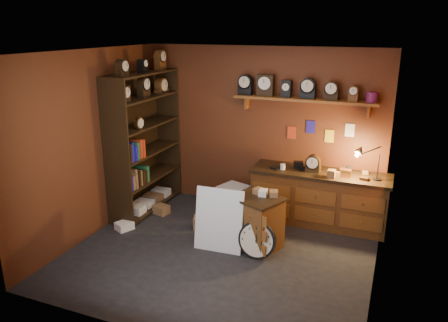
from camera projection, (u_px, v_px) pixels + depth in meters
floor at (221, 253)px, 6.02m from camera, size 4.00×4.00×0.00m
room_shell at (227, 130)px, 5.59m from camera, size 4.02×3.62×2.71m
shelving_unit at (143, 137)px, 7.16m from camera, size 0.47×1.60×2.58m
workbench at (319, 195)px, 6.81m from camera, size 2.11×0.66×1.36m
low_cabinet at (257, 220)px, 6.09m from camera, size 0.82×0.77×0.83m
big_round_clock at (257, 240)px, 5.85m from camera, size 0.52×0.17×0.52m
white_panel at (219, 249)px, 6.14m from camera, size 0.69×0.22×0.90m
mini_fridge at (233, 199)px, 7.31m from camera, size 0.54×0.56×0.44m
floor_box_a at (161, 210)px, 7.26m from camera, size 0.27×0.25×0.14m
floor_box_b at (124, 226)px, 6.70m from camera, size 0.29×0.31×0.12m
floor_box_c at (202, 222)px, 6.73m from camera, size 0.31×0.28×0.19m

